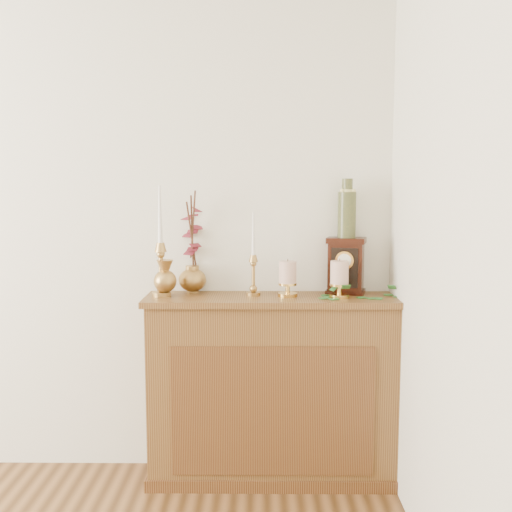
{
  "coord_description": "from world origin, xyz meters",
  "views": [
    {
      "loc": [
        1.35,
        -0.77,
        1.46
      ],
      "look_at": [
        1.32,
        2.05,
        1.13
      ],
      "focal_mm": 42.0,
      "sensor_mm": 36.0,
      "label": 1
    }
  ],
  "objects_px": {
    "candlestick_left": "(161,261)",
    "mantel_clock": "(346,266)",
    "candlestick_center": "(253,268)",
    "bud_vase": "(165,278)",
    "ceramic_vase": "(347,211)",
    "ginger_jar": "(193,246)"
  },
  "relations": [
    {
      "from": "candlestick_center",
      "to": "ceramic_vase",
      "type": "distance_m",
      "value": 0.54
    },
    {
      "from": "ginger_jar",
      "to": "mantel_clock",
      "type": "height_order",
      "value": "ginger_jar"
    },
    {
      "from": "candlestick_center",
      "to": "bud_vase",
      "type": "distance_m",
      "value": 0.43
    },
    {
      "from": "bud_vase",
      "to": "ceramic_vase",
      "type": "bearing_deg",
      "value": 6.37
    },
    {
      "from": "candlestick_left",
      "to": "ceramic_vase",
      "type": "xyz_separation_m",
      "value": [
        0.91,
        0.1,
        0.23
      ]
    },
    {
      "from": "bud_vase",
      "to": "mantel_clock",
      "type": "bearing_deg",
      "value": 6.22
    },
    {
      "from": "candlestick_left",
      "to": "ginger_jar",
      "type": "distance_m",
      "value": 0.21
    },
    {
      "from": "candlestick_center",
      "to": "bud_vase",
      "type": "xyz_separation_m",
      "value": [
        -0.43,
        -0.03,
        -0.05
      ]
    },
    {
      "from": "candlestick_left",
      "to": "ceramic_vase",
      "type": "bearing_deg",
      "value": 6.1
    },
    {
      "from": "ginger_jar",
      "to": "ceramic_vase",
      "type": "relative_size",
      "value": 1.77
    },
    {
      "from": "candlestick_left",
      "to": "mantel_clock",
      "type": "xyz_separation_m",
      "value": [
        0.91,
        0.09,
        -0.04
      ]
    },
    {
      "from": "ginger_jar",
      "to": "bud_vase",
      "type": "bearing_deg",
      "value": -129.36
    },
    {
      "from": "ginger_jar",
      "to": "mantel_clock",
      "type": "distance_m",
      "value": 0.78
    },
    {
      "from": "ginger_jar",
      "to": "mantel_clock",
      "type": "relative_size",
      "value": 1.83
    },
    {
      "from": "candlestick_left",
      "to": "candlestick_center",
      "type": "xyz_separation_m",
      "value": [
        0.45,
        0.03,
        -0.04
      ]
    },
    {
      "from": "candlestick_left",
      "to": "bud_vase",
      "type": "bearing_deg",
      "value": -5.95
    },
    {
      "from": "candlestick_center",
      "to": "ceramic_vase",
      "type": "xyz_separation_m",
      "value": [
        0.46,
        0.07,
        0.28
      ]
    },
    {
      "from": "candlestick_center",
      "to": "ginger_jar",
      "type": "distance_m",
      "value": 0.34
    },
    {
      "from": "bud_vase",
      "to": "ceramic_vase",
      "type": "height_order",
      "value": "ceramic_vase"
    },
    {
      "from": "candlestick_left",
      "to": "mantel_clock",
      "type": "relative_size",
      "value": 1.91
    },
    {
      "from": "bud_vase",
      "to": "mantel_clock",
      "type": "height_order",
      "value": "mantel_clock"
    },
    {
      "from": "candlestick_left",
      "to": "ceramic_vase",
      "type": "height_order",
      "value": "ceramic_vase"
    }
  ]
}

